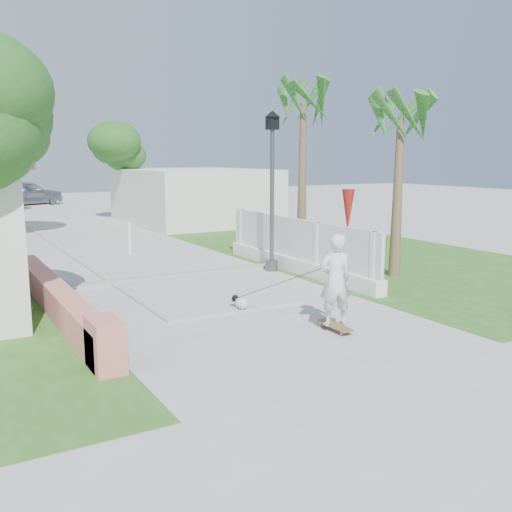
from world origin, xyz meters
TOP-DOWN VIEW (x-y plane):
  - ground at (0.00, 0.00)m, footprint 90.00×90.00m
  - path_strip at (0.00, 20.00)m, footprint 3.20×36.00m
  - curb at (0.00, 6.00)m, footprint 6.50×0.25m
  - grass_right at (7.00, 8.00)m, footprint 8.00×20.00m
  - pink_wall at (-3.30, 3.55)m, footprint 0.45×8.20m
  - lattice_fence at (3.40, 5.00)m, footprint 0.35×7.00m
  - building_right at (6.00, 18.00)m, footprint 6.00×8.00m
  - street_lamp at (2.90, 5.50)m, footprint 0.44×0.44m
  - bollard at (0.20, 10.00)m, footprint 0.14×0.14m
  - patio_umbrella at (4.80, 4.50)m, footprint 0.36×0.36m
  - tree_path_right at (3.22, 19.98)m, footprint 3.00×3.00m
  - palm_far at (4.60, 6.50)m, footprint 1.80×1.80m
  - palm_near at (5.40, 3.20)m, footprint 1.80×1.80m
  - skateboarder at (0.51, 0.90)m, footprint 1.23×2.66m
  - dog at (0.05, 2.11)m, footprint 0.32×0.49m
  - parked_car at (0.20, 32.25)m, footprint 5.32×3.89m

SIDE VIEW (x-z plane):
  - ground at x=0.00m, z-range 0.00..0.00m
  - grass_right at x=7.00m, z-range 0.00..0.01m
  - path_strip at x=0.00m, z-range 0.00..0.06m
  - curb at x=0.00m, z-range 0.00..0.10m
  - dog at x=0.05m, z-range 0.01..0.36m
  - pink_wall at x=-3.30m, z-range -0.09..0.71m
  - lattice_fence at x=3.40m, z-range -0.21..1.29m
  - bollard at x=0.20m, z-range 0.04..1.13m
  - skateboarder at x=0.51m, z-range -0.13..1.70m
  - parked_car at x=0.20m, z-range 0.00..1.68m
  - building_right at x=6.00m, z-range 0.00..2.60m
  - patio_umbrella at x=4.80m, z-range 0.54..2.84m
  - street_lamp at x=2.90m, z-range 0.21..4.65m
  - tree_path_right at x=3.22m, z-range 1.10..5.89m
  - palm_near at x=5.40m, z-range 1.60..6.30m
  - palm_far at x=4.60m, z-range 1.83..7.13m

